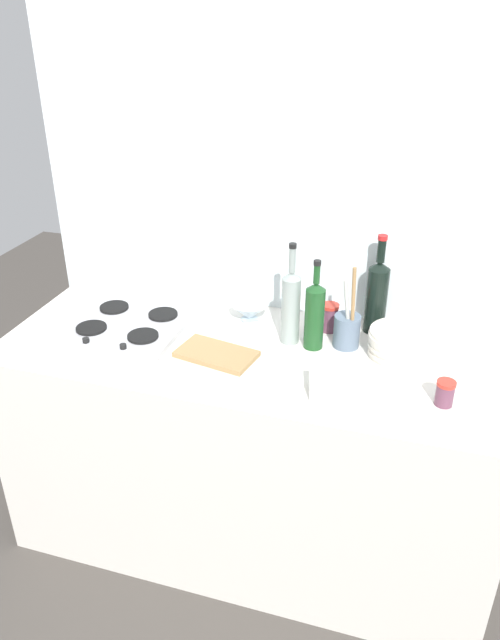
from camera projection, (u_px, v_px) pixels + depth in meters
ground_plane at (250, 532)px, 2.58m from camera, size 6.00×6.00×0.00m
counter_block at (250, 449)px, 2.37m from camera, size 1.80×0.70×0.90m
backsplash_panel at (279, 213)px, 2.30m from camera, size 1.90×0.06×2.57m
stovetop_hob at (128, 325)px, 2.30m from camera, size 0.42×0.39×0.04m
plate_stack at (399, 344)px, 2.10m from camera, size 0.22×0.22×0.10m
wine_bottle_leftmost at (315, 314)px, 2.12m from camera, size 0.07×0.07×0.33m
wine_bottle_mid_left at (291, 305)px, 2.15m from camera, size 0.07×0.07×0.38m
wine_bottle_mid_right at (377, 295)px, 2.22m from camera, size 0.08×0.08×0.38m
mixing_bowl at (250, 311)px, 2.33m from camera, size 0.15×0.15×0.08m
butter_dish at (331, 384)px, 1.91m from camera, size 0.15×0.13×0.07m
utensil_crock at (347, 329)px, 2.15m from camera, size 0.09×0.09×0.31m
condiment_jar_front at (329, 317)px, 2.26m from camera, size 0.07×0.07×0.11m
condiment_jar_rear at (445, 393)px, 1.85m from camera, size 0.06×0.06×0.08m
cutting_board at (216, 354)px, 2.12m from camera, size 0.29×0.20×0.02m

